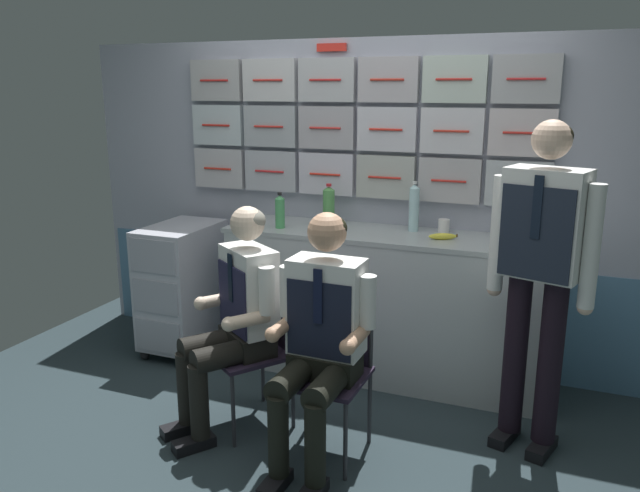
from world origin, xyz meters
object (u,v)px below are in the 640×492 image
(sparkling_bottle_green, at_px, (329,206))
(folding_chair_left, at_px, (263,334))
(crew_member_right, at_px, (320,331))
(crew_member_left, at_px, (236,311))
(crew_member_standing, at_px, (541,260))
(folding_chair_right, at_px, (332,354))
(espresso_cup_small, at_px, (444,226))
(service_trolley, at_px, (183,284))
(snack_banana, at_px, (443,236))

(sparkling_bottle_green, bearing_deg, folding_chair_left, -93.31)
(folding_chair_left, height_order, crew_member_right, crew_member_right)
(crew_member_left, bearing_deg, folding_chair_left, 54.37)
(folding_chair_left, xyz_separation_m, crew_member_standing, (1.41, 0.26, 0.50))
(folding_chair_right, relative_size, espresso_cup_small, 9.65)
(folding_chair_left, distance_m, sparkling_bottle_green, 1.05)
(service_trolley, distance_m, snack_banana, 1.87)
(crew_member_left, distance_m, folding_chair_right, 0.57)
(crew_member_standing, bearing_deg, espresso_cup_small, 131.59)
(crew_member_left, height_order, folding_chair_right, crew_member_left)
(folding_chair_right, distance_m, sparkling_bottle_green, 1.21)
(espresso_cup_small, bearing_deg, folding_chair_right, -108.18)
(folding_chair_left, relative_size, crew_member_right, 0.66)
(crew_member_right, xyz_separation_m, sparkling_bottle_green, (-0.40, 1.14, 0.39))
(folding_chair_left, height_order, snack_banana, snack_banana)
(service_trolley, height_order, folding_chair_left, service_trolley)
(crew_member_standing, height_order, sparkling_bottle_green, crew_member_standing)
(crew_member_right, xyz_separation_m, crew_member_standing, (0.96, 0.53, 0.32))
(snack_banana, bearing_deg, folding_chair_left, -137.33)
(folding_chair_left, distance_m, espresso_cup_small, 1.33)
(crew_member_left, height_order, espresso_cup_small, crew_member_left)
(service_trolley, relative_size, crew_member_right, 0.72)
(service_trolley, bearing_deg, crew_member_right, -33.40)
(crew_member_left, bearing_deg, crew_member_right, -13.98)
(service_trolley, bearing_deg, espresso_cup_small, 8.73)
(sparkling_bottle_green, distance_m, espresso_cup_small, 0.75)
(sparkling_bottle_green, bearing_deg, folding_chair_right, -67.93)
(folding_chair_right, height_order, sparkling_bottle_green, sparkling_bottle_green)
(crew_member_right, distance_m, snack_banana, 1.13)
(sparkling_bottle_green, bearing_deg, crew_member_left, -98.15)
(folding_chair_left, distance_m, crew_member_right, 0.55)
(service_trolley, xyz_separation_m, folding_chair_right, (1.43, -0.78, 0.02))
(crew_member_standing, relative_size, snack_banana, 9.85)
(folding_chair_right, height_order, snack_banana, snack_banana)
(sparkling_bottle_green, relative_size, espresso_cup_small, 3.21)
(folding_chair_left, relative_size, folding_chair_right, 1.00)
(folding_chair_left, xyz_separation_m, crew_member_left, (-0.09, -0.13, 0.17))
(crew_member_standing, height_order, snack_banana, crew_member_standing)
(sparkling_bottle_green, relative_size, snack_banana, 1.61)
(crew_member_right, height_order, snack_banana, crew_member_right)
(crew_member_standing, distance_m, sparkling_bottle_green, 1.49)
(snack_banana, bearing_deg, crew_member_right, -110.30)
(crew_member_right, distance_m, crew_member_standing, 1.14)
(crew_member_left, relative_size, folding_chair_right, 1.49)
(folding_chair_left, bearing_deg, folding_chair_right, -13.31)
(folding_chair_left, distance_m, crew_member_standing, 1.52)
(folding_chair_right, bearing_deg, snack_banana, 66.55)
(crew_member_standing, bearing_deg, crew_member_right, -151.26)
(crew_member_standing, relative_size, sparkling_bottle_green, 6.10)
(crew_member_standing, xyz_separation_m, espresso_cup_small, (-0.61, 0.69, -0.01))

